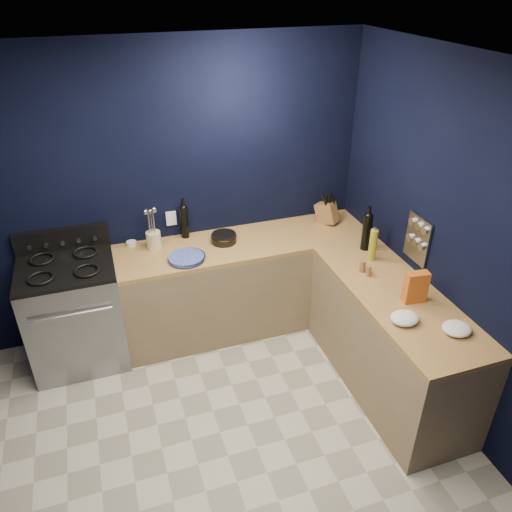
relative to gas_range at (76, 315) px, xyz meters
name	(u,v)px	position (x,y,z in m)	size (l,w,h in m)	color
floor	(228,457)	(0.93, -1.42, -0.47)	(3.50, 3.50, 0.02)	#B9B5A3
ceiling	(211,75)	(0.93, -1.42, 2.15)	(3.50, 3.50, 0.02)	silver
wall_back	(168,195)	(0.93, 0.34, 0.84)	(3.50, 0.02, 2.60)	black
wall_right	(471,260)	(2.69, -1.42, 0.84)	(0.02, 3.50, 2.60)	black
cab_back	(246,285)	(1.53, 0.02, -0.03)	(2.30, 0.63, 0.86)	#866E4D
top_back	(246,243)	(1.53, 0.02, 0.42)	(2.30, 0.63, 0.04)	brown
cab_right	(389,342)	(2.37, -1.13, -0.03)	(0.63, 1.67, 0.86)	#866E4D
top_right	(398,296)	(2.37, -1.13, 0.42)	(0.63, 1.67, 0.04)	brown
gas_range	(76,315)	(0.00, 0.00, 0.00)	(0.76, 0.66, 0.92)	gray
oven_door	(77,339)	(0.00, -0.32, -0.01)	(0.59, 0.02, 0.42)	black
cooktop	(65,268)	(0.00, 0.00, 0.48)	(0.76, 0.66, 0.03)	black
backguard	(62,239)	(0.00, 0.30, 0.58)	(0.76, 0.06, 0.20)	black
spice_panel	(418,239)	(2.67, -0.87, 0.72)	(0.02, 0.28, 0.38)	gray
wall_outlet	(171,218)	(0.93, 0.32, 0.62)	(0.09, 0.02, 0.13)	white
plate_stack	(186,258)	(0.96, -0.14, 0.46)	(0.30, 0.30, 0.04)	#364193
ramekin	(131,243)	(0.56, 0.27, 0.46)	(0.09, 0.09, 0.03)	white
utensil_crock	(154,240)	(0.74, 0.15, 0.52)	(0.13, 0.13, 0.16)	beige
wine_bottle_back	(185,222)	(1.04, 0.27, 0.59)	(0.07, 0.07, 0.29)	black
lemon_basket	(224,238)	(1.34, 0.06, 0.48)	(0.22, 0.22, 0.08)	black
knife_block	(327,213)	(2.37, 0.12, 0.54)	(0.11, 0.18, 0.20)	brown
wine_bottle_right	(367,232)	(2.47, -0.44, 0.60)	(0.08, 0.08, 0.32)	black
oil_bottle	(373,245)	(2.43, -0.62, 0.58)	(0.06, 0.06, 0.28)	#989E22
spice_jar_near	(369,271)	(2.28, -0.84, 0.48)	(0.04, 0.04, 0.09)	olive
spice_jar_far	(362,266)	(2.27, -0.76, 0.49)	(0.05, 0.05, 0.10)	olive
crouton_bag	(416,287)	(2.42, -1.24, 0.56)	(0.17, 0.08, 0.24)	red
towel_front	(405,318)	(2.22, -1.44, 0.48)	(0.20, 0.17, 0.07)	white
towel_end	(457,329)	(2.49, -1.64, 0.47)	(0.20, 0.18, 0.06)	white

